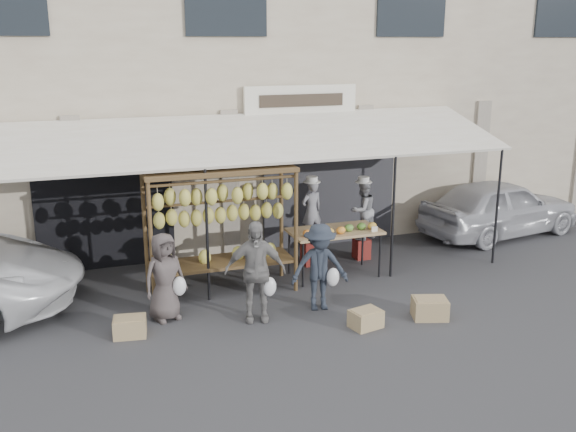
{
  "coord_description": "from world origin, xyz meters",
  "views": [
    {
      "loc": [
        -3.11,
        -9.01,
        4.32
      ],
      "look_at": [
        0.53,
        1.4,
        1.3
      ],
      "focal_mm": 40.0,
      "sensor_mm": 36.0,
      "label": 1
    }
  ],
  "objects_px": {
    "produce_table": "(336,232)",
    "customer_mid": "(255,271)",
    "vendor_left": "(312,211)",
    "crate_far": "(130,327)",
    "banana_rack": "(221,207)",
    "crate_near_b": "(430,308)",
    "customer_left": "(164,277)",
    "customer_right": "(320,267)",
    "sedan": "(500,207)",
    "crate_near_a": "(366,319)",
    "vendor_right": "(363,210)"
  },
  "relations": [
    {
      "from": "produce_table",
      "to": "crate_near_a",
      "type": "bearing_deg",
      "value": -101.15
    },
    {
      "from": "customer_mid",
      "to": "sedan",
      "type": "bearing_deg",
      "value": 34.55
    },
    {
      "from": "banana_rack",
      "to": "crate_far",
      "type": "bearing_deg",
      "value": -144.72
    },
    {
      "from": "produce_table",
      "to": "customer_mid",
      "type": "height_order",
      "value": "customer_mid"
    },
    {
      "from": "banana_rack",
      "to": "crate_near_b",
      "type": "height_order",
      "value": "banana_rack"
    },
    {
      "from": "customer_left",
      "to": "customer_right",
      "type": "relative_size",
      "value": 0.98
    },
    {
      "from": "produce_table",
      "to": "customer_right",
      "type": "xyz_separation_m",
      "value": [
        -0.86,
        -1.33,
        -0.14
      ]
    },
    {
      "from": "banana_rack",
      "to": "customer_mid",
      "type": "height_order",
      "value": "banana_rack"
    },
    {
      "from": "customer_mid",
      "to": "crate_near_b",
      "type": "height_order",
      "value": "customer_mid"
    },
    {
      "from": "vendor_left",
      "to": "vendor_right",
      "type": "xyz_separation_m",
      "value": [
        1.1,
        -0.01,
        -0.07
      ]
    },
    {
      "from": "vendor_left",
      "to": "crate_near_b",
      "type": "height_order",
      "value": "vendor_left"
    },
    {
      "from": "vendor_right",
      "to": "banana_rack",
      "type": "bearing_deg",
      "value": -4.36
    },
    {
      "from": "vendor_left",
      "to": "crate_near_b",
      "type": "relative_size",
      "value": 2.26
    },
    {
      "from": "produce_table",
      "to": "customer_left",
      "type": "xyz_separation_m",
      "value": [
        -3.33,
        -0.89,
        -0.16
      ]
    },
    {
      "from": "banana_rack",
      "to": "produce_table",
      "type": "xyz_separation_m",
      "value": [
        2.2,
        0.1,
        -0.7
      ]
    },
    {
      "from": "vendor_left",
      "to": "crate_near_a",
      "type": "height_order",
      "value": "vendor_left"
    },
    {
      "from": "crate_near_a",
      "to": "vendor_right",
      "type": "bearing_deg",
      "value": 65.61
    },
    {
      "from": "vendor_right",
      "to": "sedan",
      "type": "distance_m",
      "value": 3.73
    },
    {
      "from": "vendor_right",
      "to": "customer_right",
      "type": "bearing_deg",
      "value": 29.78
    },
    {
      "from": "customer_left",
      "to": "crate_near_b",
      "type": "xyz_separation_m",
      "value": [
        4.01,
        -1.36,
        -0.55
      ]
    },
    {
      "from": "vendor_left",
      "to": "vendor_right",
      "type": "bearing_deg",
      "value": 168.92
    },
    {
      "from": "crate_far",
      "to": "sedan",
      "type": "height_order",
      "value": "sedan"
    },
    {
      "from": "vendor_right",
      "to": "customer_mid",
      "type": "relative_size",
      "value": 0.74
    },
    {
      "from": "vendor_left",
      "to": "customer_left",
      "type": "height_order",
      "value": "vendor_left"
    },
    {
      "from": "customer_left",
      "to": "sedan",
      "type": "relative_size",
      "value": 0.37
    },
    {
      "from": "customer_right",
      "to": "vendor_right",
      "type": "bearing_deg",
      "value": 59.21
    },
    {
      "from": "banana_rack",
      "to": "customer_left",
      "type": "xyz_separation_m",
      "value": [
        -1.13,
        -0.8,
        -0.85
      ]
    },
    {
      "from": "crate_near_b",
      "to": "crate_near_a",
      "type": "bearing_deg",
      "value": 179.09
    },
    {
      "from": "produce_table",
      "to": "sedan",
      "type": "relative_size",
      "value": 0.44
    },
    {
      "from": "banana_rack",
      "to": "crate_far",
      "type": "height_order",
      "value": "banana_rack"
    },
    {
      "from": "customer_mid",
      "to": "sedan",
      "type": "xyz_separation_m",
      "value": [
        6.58,
        2.62,
        -0.16
      ]
    },
    {
      "from": "vendor_left",
      "to": "crate_far",
      "type": "xyz_separation_m",
      "value": [
        -3.76,
        -2.12,
        -0.96
      ]
    },
    {
      "from": "produce_table",
      "to": "customer_mid",
      "type": "xyz_separation_m",
      "value": [
        -1.98,
        -1.39,
        -0.05
      ]
    },
    {
      "from": "vendor_left",
      "to": "customer_mid",
      "type": "height_order",
      "value": "vendor_left"
    },
    {
      "from": "produce_table",
      "to": "crate_far",
      "type": "height_order",
      "value": "produce_table"
    },
    {
      "from": "crate_far",
      "to": "produce_table",
      "type": "bearing_deg",
      "value": 18.64
    },
    {
      "from": "crate_near_b",
      "to": "customer_mid",
      "type": "bearing_deg",
      "value": 162.05
    },
    {
      "from": "customer_mid",
      "to": "crate_far",
      "type": "xyz_separation_m",
      "value": [
        -1.97,
        0.06,
        -0.68
      ]
    },
    {
      "from": "customer_mid",
      "to": "crate_far",
      "type": "height_order",
      "value": "customer_mid"
    },
    {
      "from": "vendor_left",
      "to": "customer_right",
      "type": "distance_m",
      "value": 2.25
    },
    {
      "from": "crate_near_a",
      "to": "sedan",
      "type": "height_order",
      "value": "sedan"
    },
    {
      "from": "produce_table",
      "to": "crate_near_a",
      "type": "xyz_separation_m",
      "value": [
        -0.44,
        -2.23,
        -0.73
      ]
    },
    {
      "from": "sedan",
      "to": "banana_rack",
      "type": "bearing_deg",
      "value": 92.04
    },
    {
      "from": "vendor_left",
      "to": "crate_far",
      "type": "height_order",
      "value": "vendor_left"
    },
    {
      "from": "crate_near_b",
      "to": "produce_table",
      "type": "bearing_deg",
      "value": 106.98
    },
    {
      "from": "customer_left",
      "to": "sedan",
      "type": "bearing_deg",
      "value": -4.33
    },
    {
      "from": "customer_right",
      "to": "banana_rack",
      "type": "bearing_deg",
      "value": 146.98
    },
    {
      "from": "vendor_right",
      "to": "produce_table",
      "type": "bearing_deg",
      "value": 20.04
    },
    {
      "from": "sedan",
      "to": "crate_near_b",
      "type": "bearing_deg",
      "value": 122.67
    },
    {
      "from": "customer_left",
      "to": "sedan",
      "type": "distance_m",
      "value": 8.21
    }
  ]
}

